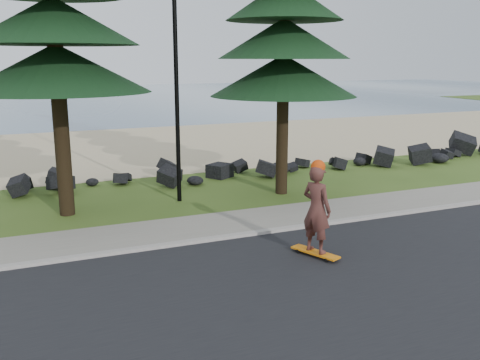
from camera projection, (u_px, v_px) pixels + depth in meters
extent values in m
plane|color=#385219|center=(214.00, 229.00, 14.45)|extent=(160.00, 160.00, 0.00)
cube|color=black|center=(294.00, 295.00, 10.41)|extent=(160.00, 7.00, 0.02)
cube|color=#A39B92|center=(226.00, 237.00, 13.63)|extent=(160.00, 0.20, 0.10)
cube|color=slate|center=(211.00, 226.00, 14.62)|extent=(160.00, 2.00, 0.08)
cube|color=tan|center=(116.00, 148.00, 27.46)|extent=(160.00, 15.00, 0.01)
cube|color=#3D5B75|center=(57.00, 99.00, 60.20)|extent=(160.00, 58.00, 0.01)
cylinder|color=black|center=(284.00, 10.00, 16.96)|extent=(0.40, 0.40, 12.00)
cylinder|color=black|center=(176.00, 75.00, 16.43)|extent=(0.14, 0.14, 8.00)
cube|color=orange|center=(315.00, 252.00, 12.39)|extent=(0.74, 1.25, 0.04)
imported|color=#4E2823|center=(317.00, 209.00, 12.16)|extent=(0.73, 0.87, 2.05)
sphere|color=#CA3C0B|center=(318.00, 167.00, 11.94)|extent=(0.33, 0.33, 0.33)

